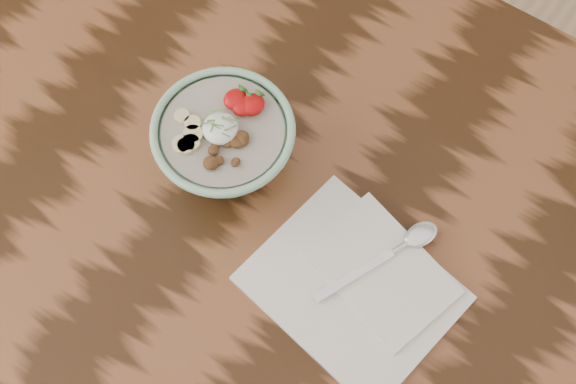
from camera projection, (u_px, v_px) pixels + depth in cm
name	position (u px, v px, depth cm)	size (l,w,h in cm)	color
table	(346.00, 284.00, 106.66)	(160.00, 90.00, 75.00)	black
breakfast_bowl	(225.00, 143.00, 97.97)	(17.36, 17.36, 11.48)	#8FC09C
napkin	(358.00, 284.00, 96.39)	(26.14, 22.77, 1.43)	silver
spoon	(404.00, 245.00, 97.11)	(9.25, 16.91, 0.93)	silver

